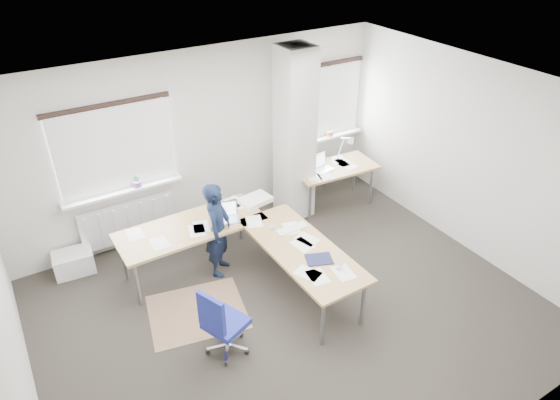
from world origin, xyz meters
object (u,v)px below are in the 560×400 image
desk_main (248,237)px  person (218,230)px  desk_side (334,169)px  task_chair (225,335)px

desk_main → person: bearing=125.9°
desk_side → task_chair: desk_side is taller
desk_side → person: (-2.41, -0.60, 0.01)m
desk_main → task_chair: 1.40m
desk_side → task_chair: (-3.01, -1.98, -0.42)m
desk_main → desk_side: bearing=23.4°
desk_main → person: (-0.26, 0.36, 0.01)m
desk_side → person: 2.49m
person → desk_side: bearing=-36.5°
desk_main → person: 0.44m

